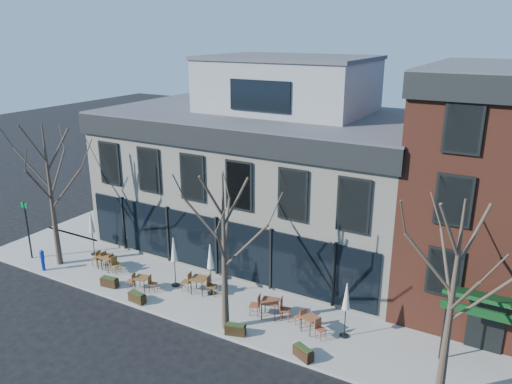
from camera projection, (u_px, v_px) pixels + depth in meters
The scene contains 24 objects.
ground at pixel (218, 278), 26.64m from camera, with size 120.00×120.00×0.00m, color black.
sidewalk_front at pixel (251, 311), 23.31m from camera, with size 33.50×4.70×0.15m, color gray.
sidewalk_side at pixel (137, 208), 36.86m from camera, with size 4.50×12.00×0.15m, color gray.
corner_building at pixel (265, 171), 29.33m from camera, with size 18.39×10.39×11.10m.
red_brick_building at pixel (511, 189), 22.90m from camera, with size 8.20×11.78×11.18m.
tree_corner at pixel (51, 194), 26.66m from camera, with size 3.93×3.98×7.92m.
tree_mid at pixel (224, 252), 20.82m from camera, with size 3.50×3.55×7.04m.
tree_right at pixel (452, 302), 16.52m from camera, with size 3.72×3.77×7.48m.
sign_pole at pixel (27, 227), 28.03m from camera, with size 0.50×0.10×3.40m.
call_box at pixel (42, 259), 26.96m from camera, with size 0.24×0.24×1.23m.
cafe_set_0 at pixel (105, 260), 27.27m from camera, with size 1.73×0.73×0.91m.
cafe_set_1 at pixel (109, 262), 27.07m from camera, with size 1.79×0.80×0.92m.
cafe_set_2 at pixel (142, 282), 24.96m from camera, with size 1.67×0.81×0.86m.
cafe_set_3 at pixel (199, 283), 24.69m from camera, with size 1.92×0.88×0.99m.
cafe_set_4 at pixel (270, 307), 22.57m from camera, with size 1.98×0.93×1.02m.
cafe_set_5 at pixel (310, 323), 21.47m from camera, with size 1.71×1.02×0.88m.
umbrella_0 at pixel (91, 224), 28.51m from camera, with size 0.42×0.42×2.65m.
umbrella_1 at pixel (174, 252), 24.96m from camera, with size 0.42×0.42×2.65m.
umbrella_2 at pixel (210, 259), 24.17m from camera, with size 0.43×0.43×2.66m.
umbrella_4 at pixel (346, 299), 20.75m from camera, with size 0.40×0.40×2.52m.
planter_0 at pixel (109, 282), 25.37m from camera, with size 0.95×0.49×0.51m.
planter_1 at pixel (137, 297), 23.92m from camera, with size 0.93×0.44×0.50m.
planter_2 at pixel (235, 329), 21.36m from camera, with size 0.95×0.60×0.50m.
planter_3 at pixel (303, 353), 19.81m from camera, with size 0.97×0.70×0.51m.
Camera 1 is at (13.57, -19.79, 12.61)m, focal length 35.00 mm.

